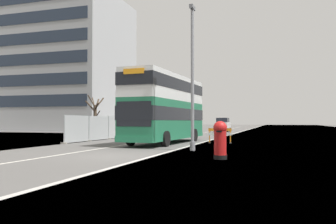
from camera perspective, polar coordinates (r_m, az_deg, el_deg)
name	(u,v)px	position (r m, az deg, el deg)	size (l,w,h in m)	color
ground	(126,157)	(16.86, -6.73, -7.15)	(140.00, 280.00, 0.10)	#565451
double_decker_bus	(166,108)	(26.13, -0.24, 0.72)	(3.18, 11.10, 4.92)	#1E6B47
lamppost_foreground	(192,82)	(19.68, 3.94, 4.82)	(0.29, 0.70, 8.01)	gray
red_pillar_postbox	(220,138)	(15.38, 8.37, -4.18)	(0.59, 0.59, 1.63)	black
roadworks_barrier	(220,134)	(26.02, 8.33, -3.50)	(1.69, 0.72, 1.10)	orange
construction_site_fence	(131,127)	(36.66, -5.92, -2.41)	(0.44, 24.00, 2.09)	#A8AAAD
car_oncoming_near	(183,126)	(45.77, 2.45, -2.25)	(2.09, 4.33, 2.07)	black
car_receding_mid	(223,125)	(53.83, 8.78, -2.10)	(1.99, 4.16, 2.09)	silver
bare_tree_far_verge_near	(95,114)	(46.35, -11.61, -0.37)	(2.19, 2.39, 4.91)	#4C3D2D
bare_tree_far_verge_mid	(145,117)	(66.43, -3.65, -0.81)	(2.82, 2.99, 4.64)	#4C3D2D
backdrop_office_block	(51,67)	(67.43, -18.32, 6.92)	(26.25, 16.77, 22.69)	#9EA0A3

